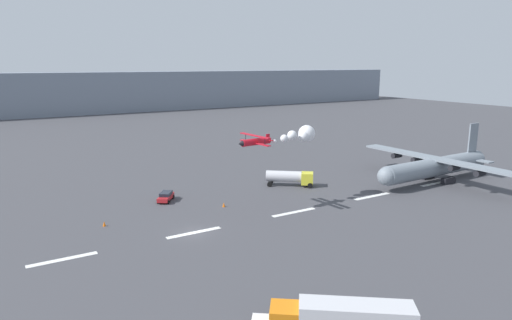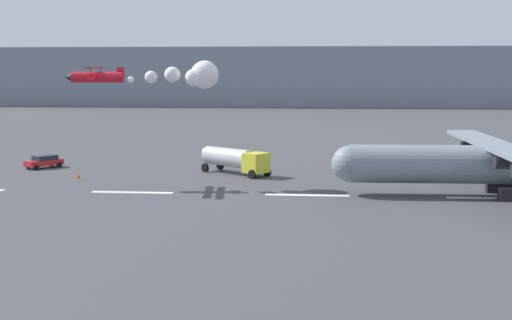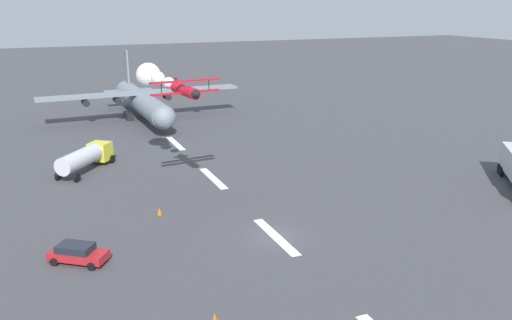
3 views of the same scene
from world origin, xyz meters
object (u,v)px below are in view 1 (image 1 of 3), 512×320
stunt_biplane_red (295,136)px  fuel_tanker_truck (290,177)px  cargo_transport_plane (433,167)px  airport_staff_sedan (166,196)px  traffic_cone_near (104,224)px  traffic_cone_far (224,205)px

stunt_biplane_red → fuel_tanker_truck: (4.95, 8.04, -9.49)m
fuel_tanker_truck → cargo_transport_plane: bearing=-25.5°
stunt_biplane_red → airport_staff_sedan: (-18.78, 11.10, -10.42)m
fuel_tanker_truck → airport_staff_sedan: bearing=172.6°
fuel_tanker_truck → traffic_cone_near: fuel_tanker_truck is taller
cargo_transport_plane → traffic_cone_far: cargo_transport_plane is taller
traffic_cone_near → traffic_cone_far: bearing=-2.6°
stunt_biplane_red → traffic_cone_far: bearing=165.3°
cargo_transport_plane → traffic_cone_near: (-60.98, 8.03, -2.82)m
cargo_transport_plane → fuel_tanker_truck: bearing=154.5°
stunt_biplane_red → fuel_tanker_truck: 13.39m
cargo_transport_plane → traffic_cone_far: (-42.14, 7.18, -2.82)m
cargo_transport_plane → stunt_biplane_red: stunt_biplane_red is taller
traffic_cone_near → fuel_tanker_truck: bearing=6.6°
cargo_transport_plane → traffic_cone_near: bearing=172.5°
stunt_biplane_red → airport_staff_sedan: stunt_biplane_red is taller
stunt_biplane_red → airport_staff_sedan: size_ratio=3.32×
airport_staff_sedan → traffic_cone_far: (7.01, -8.01, -0.44)m
traffic_cone_near → traffic_cone_far: size_ratio=1.00×
airport_staff_sedan → cargo_transport_plane: bearing=-17.2°
airport_staff_sedan → traffic_cone_near: bearing=-148.8°
traffic_cone_near → traffic_cone_far: (18.84, -0.85, 0.00)m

